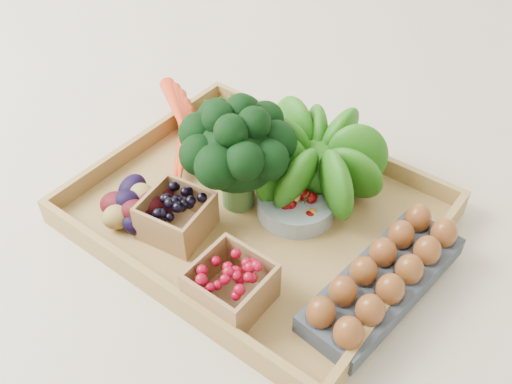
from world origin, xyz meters
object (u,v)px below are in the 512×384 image
Objects in this scene: tray at (256,215)px; egg_carton at (383,283)px; broccoli at (238,170)px; cherry_bowl at (296,204)px.

egg_carton is (0.25, -0.02, 0.02)m from tray.
broccoli is 0.29m from egg_carton.
broccoli is at bearing -177.41° from egg_carton.
cherry_bowl is at bearing 169.32° from egg_carton.
egg_carton is at bearing -3.90° from tray.
tray is 0.09m from broccoli.
tray is 1.93× the size of egg_carton.
tray is 4.21× the size of cherry_bowl.
cherry_bowl reaches higher than tray.
broccoli reaches higher than cherry_bowl.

